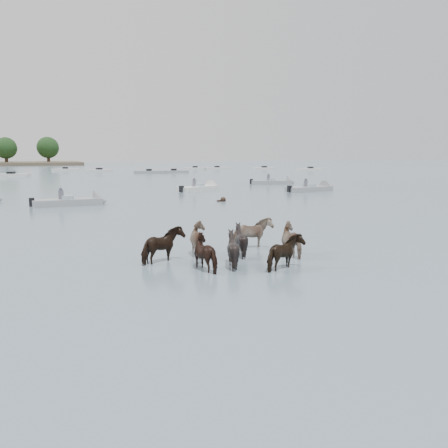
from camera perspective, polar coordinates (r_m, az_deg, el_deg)
name	(u,v)px	position (r m, az deg, el deg)	size (l,w,h in m)	color
ground	(207,276)	(13.75, -2.11, -6.50)	(400.00, 400.00, 0.00)	slate
pony_herd	(235,245)	(15.76, 1.36, -2.61)	(6.36, 4.48, 1.35)	black
swimming_pony	(223,200)	(34.96, -0.18, 3.03)	(0.72, 0.44, 0.44)	black
motorboat_b	(78,202)	(34.02, -17.83, 2.66)	(5.32, 1.88, 1.92)	gray
motorboat_c	(203,188)	(45.35, -2.64, 4.51)	(5.35, 3.98, 1.92)	silver
motorboat_d	(315,189)	(45.52, 11.37, 4.36)	(5.53, 2.29, 1.92)	gray
motorboat_e	(278,182)	(55.16, 6.75, 5.23)	(5.56, 3.14, 1.92)	gray
distant_flotilla	(63,172)	(91.08, -19.54, 6.20)	(108.50, 25.50, 0.93)	silver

